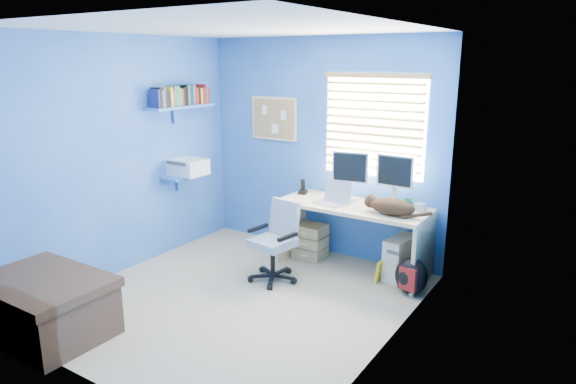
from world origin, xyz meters
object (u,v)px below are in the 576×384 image
Objects in this scene: desk at (352,237)px; laptop at (331,194)px; cat at (392,207)px; office_chair at (275,251)px; tower_pc at (400,258)px.

laptop reaches higher than desk.
cat is at bearing 5.72° from laptop.
office_chair is (-0.34, -0.58, -0.54)m from laptop.
desk is 3.60× the size of tower_pc.
cat is at bearing -14.09° from desk.
tower_pc is (0.04, 0.19, -0.60)m from cat.
office_chair is at bearing -147.45° from cat.
desk is 0.54m from laptop.
tower_pc is 0.54× the size of office_chair.
office_chair is (-0.56, -0.66, -0.06)m from desk.
laptop is 0.86m from office_chair.
office_chair is at bearing -111.88° from laptop.
desk is 1.95× the size of office_chair.
tower_pc is (0.53, 0.07, -0.14)m from desk.
laptop is at bearing -160.58° from tower_pc.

